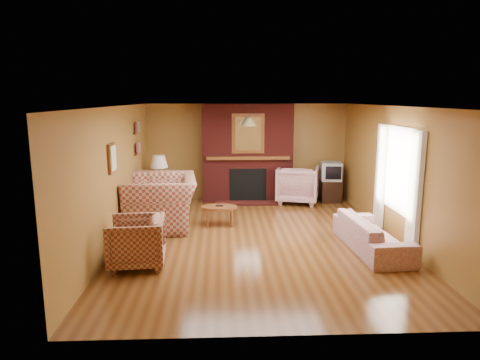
{
  "coord_description": "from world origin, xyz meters",
  "views": [
    {
      "loc": [
        -0.64,
        -7.47,
        2.55
      ],
      "look_at": [
        -0.29,
        0.6,
        0.99
      ],
      "focal_mm": 32.0,
      "sensor_mm": 36.0,
      "label": 1
    }
  ],
  "objects_px": {
    "table_lamp": "(159,168)",
    "side_table": "(160,195)",
    "fireplace": "(247,154)",
    "plaid_armchair": "(136,242)",
    "tv_stand": "(330,191)",
    "floral_armchair": "(298,184)",
    "floral_sofa": "(372,234)",
    "coffee_table": "(219,209)",
    "plaid_loveseat": "(161,202)",
    "crt_tv": "(331,171)"
  },
  "relations": [
    {
      "from": "fireplace",
      "to": "plaid_armchair",
      "type": "relative_size",
      "value": 2.85
    },
    {
      "from": "coffee_table",
      "to": "tv_stand",
      "type": "xyz_separation_m",
      "value": [
        2.74,
        1.91,
        -0.07
      ]
    },
    {
      "from": "fireplace",
      "to": "plaid_armchair",
      "type": "xyz_separation_m",
      "value": [
        -1.95,
        -4.17,
        -0.8
      ]
    },
    {
      "from": "floral_sofa",
      "to": "table_lamp",
      "type": "relative_size",
      "value": 2.79
    },
    {
      "from": "floral_armchair",
      "to": "side_table",
      "type": "height_order",
      "value": "floral_armchair"
    },
    {
      "from": "crt_tv",
      "to": "fireplace",
      "type": "bearing_deg",
      "value": 174.7
    },
    {
      "from": "floral_sofa",
      "to": "plaid_armchair",
      "type": "bearing_deg",
      "value": 94.33
    },
    {
      "from": "plaid_loveseat",
      "to": "tv_stand",
      "type": "distance_m",
      "value": 4.37
    },
    {
      "from": "fireplace",
      "to": "floral_armchair",
      "type": "height_order",
      "value": "fireplace"
    },
    {
      "from": "plaid_armchair",
      "to": "floral_sofa",
      "type": "height_order",
      "value": "plaid_armchair"
    },
    {
      "from": "floral_armchair",
      "to": "crt_tv",
      "type": "relative_size",
      "value": 1.86
    },
    {
      "from": "floral_sofa",
      "to": "floral_armchair",
      "type": "bearing_deg",
      "value": 7.72
    },
    {
      "from": "coffee_table",
      "to": "table_lamp",
      "type": "height_order",
      "value": "table_lamp"
    },
    {
      "from": "plaid_armchair",
      "to": "coffee_table",
      "type": "relative_size",
      "value": 1.16
    },
    {
      "from": "plaid_loveseat",
      "to": "crt_tv",
      "type": "bearing_deg",
      "value": 110.7
    },
    {
      "from": "plaid_armchair",
      "to": "coffee_table",
      "type": "bearing_deg",
      "value": 144.24
    },
    {
      "from": "plaid_armchair",
      "to": "tv_stand",
      "type": "distance_m",
      "value": 5.64
    },
    {
      "from": "plaid_loveseat",
      "to": "coffee_table",
      "type": "bearing_deg",
      "value": 86.83
    },
    {
      "from": "table_lamp",
      "to": "crt_tv",
      "type": "height_order",
      "value": "table_lamp"
    },
    {
      "from": "side_table",
      "to": "crt_tv",
      "type": "bearing_deg",
      "value": 4.74
    },
    {
      "from": "plaid_loveseat",
      "to": "crt_tv",
      "type": "relative_size",
      "value": 2.94
    },
    {
      "from": "fireplace",
      "to": "coffee_table",
      "type": "distance_m",
      "value": 2.36
    },
    {
      "from": "coffee_table",
      "to": "side_table",
      "type": "relative_size",
      "value": 1.33
    },
    {
      "from": "fireplace",
      "to": "side_table",
      "type": "relative_size",
      "value": 4.37
    },
    {
      "from": "plaid_armchair",
      "to": "side_table",
      "type": "height_order",
      "value": "plaid_armchair"
    },
    {
      "from": "floral_sofa",
      "to": "tv_stand",
      "type": "bearing_deg",
      "value": -5.98
    },
    {
      "from": "floral_sofa",
      "to": "tv_stand",
      "type": "height_order",
      "value": "floral_sofa"
    },
    {
      "from": "coffee_table",
      "to": "table_lamp",
      "type": "bearing_deg",
      "value": 132.13
    },
    {
      "from": "plaid_loveseat",
      "to": "floral_armchair",
      "type": "distance_m",
      "value": 3.62
    },
    {
      "from": "table_lamp",
      "to": "side_table",
      "type": "bearing_deg",
      "value": 90.0
    },
    {
      "from": "floral_sofa",
      "to": "floral_armchair",
      "type": "xyz_separation_m",
      "value": [
        -0.67,
        3.38,
        0.18
      ]
    },
    {
      "from": "plaid_armchair",
      "to": "crt_tv",
      "type": "height_order",
      "value": "crt_tv"
    },
    {
      "from": "plaid_armchair",
      "to": "tv_stand",
      "type": "relative_size",
      "value": 1.56
    },
    {
      "from": "floral_armchair",
      "to": "crt_tv",
      "type": "height_order",
      "value": "crt_tv"
    },
    {
      "from": "plaid_armchair",
      "to": "tv_stand",
      "type": "xyz_separation_m",
      "value": [
        4.0,
        3.98,
        -0.11
      ]
    },
    {
      "from": "floral_sofa",
      "to": "coffee_table",
      "type": "xyz_separation_m",
      "value": [
        -2.59,
        1.54,
        0.06
      ]
    },
    {
      "from": "coffee_table",
      "to": "side_table",
      "type": "bearing_deg",
      "value": 132.13
    },
    {
      "from": "floral_armchair",
      "to": "coffee_table",
      "type": "xyz_separation_m",
      "value": [
        -1.92,
        -1.84,
        -0.12
      ]
    },
    {
      "from": "crt_tv",
      "to": "floral_armchair",
      "type": "bearing_deg",
      "value": -175.68
    },
    {
      "from": "plaid_armchair",
      "to": "coffee_table",
      "type": "distance_m",
      "value": 2.43
    },
    {
      "from": "plaid_loveseat",
      "to": "crt_tv",
      "type": "height_order",
      "value": "plaid_loveseat"
    },
    {
      "from": "table_lamp",
      "to": "floral_sofa",
      "type": "bearing_deg",
      "value": -37.79
    },
    {
      "from": "floral_sofa",
      "to": "tv_stand",
      "type": "distance_m",
      "value": 3.45
    },
    {
      "from": "fireplace",
      "to": "plaid_armchair",
      "type": "bearing_deg",
      "value": -115.09
    },
    {
      "from": "floral_armchair",
      "to": "side_table",
      "type": "distance_m",
      "value": 3.35
    },
    {
      "from": "plaid_loveseat",
      "to": "floral_armchair",
      "type": "height_order",
      "value": "plaid_loveseat"
    },
    {
      "from": "side_table",
      "to": "crt_tv",
      "type": "distance_m",
      "value": 4.19
    },
    {
      "from": "plaid_loveseat",
      "to": "coffee_table",
      "type": "relative_size",
      "value": 2.17
    },
    {
      "from": "floral_armchair",
      "to": "coffee_table",
      "type": "distance_m",
      "value": 2.66
    },
    {
      "from": "crt_tv",
      "to": "tv_stand",
      "type": "bearing_deg",
      "value": 90.0
    }
  ]
}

